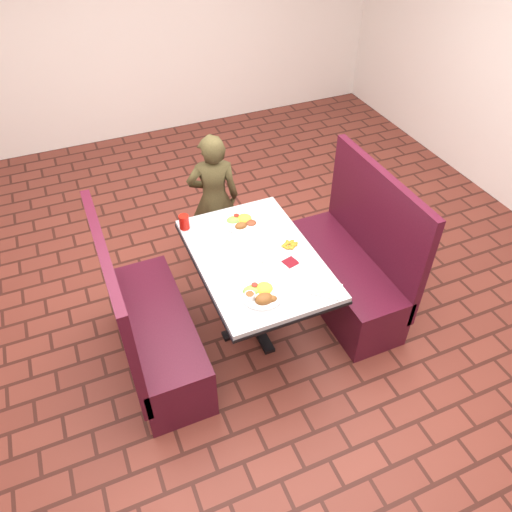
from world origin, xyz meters
The scene contains 15 objects.
room centered at (0.00, 0.00, 1.91)m, with size 7.00×7.04×2.82m.
dining_table centered at (0.00, 0.00, 0.65)m, with size 0.81×1.21×0.75m.
booth_bench_left centered at (-0.80, 0.00, 0.33)m, with size 0.47×1.20×1.17m.
booth_bench_right centered at (0.80, 0.00, 0.33)m, with size 0.47×1.20×1.17m.
diner_person centered at (0.03, 0.97, 0.59)m, with size 0.43×0.28×1.19m, color brown.
near_dinner_plate centered at (-0.12, -0.36, 0.78)m, with size 0.28×0.28×0.09m.
far_dinner_plate centered at (0.05, 0.38, 0.77)m, with size 0.27×0.27×0.07m.
plantain_plate centered at (0.26, 0.00, 0.76)m, with size 0.17×0.17×0.03m.
maroon_napkin centered at (0.19, -0.15, 0.75)m, with size 0.09×0.09×0.00m, color maroon.
spoon_utensil centered at (0.25, -0.13, 0.75)m, with size 0.01×0.12×0.00m, color silver.
red_tumbler centered at (-0.36, 0.49, 0.80)m, with size 0.07×0.07×0.11m, color red.
paper_napkin centered at (0.28, -0.47, 0.76)m, with size 0.19×0.14×0.01m, color white.
knife_utensil centered at (-0.09, -0.37, 0.76)m, with size 0.01×0.15×0.00m, color #B7B7BC.
fork_utensil centered at (-0.05, -0.40, 0.76)m, with size 0.01×0.16×0.00m, color silver.
lettuce_shreds centered at (0.04, 0.06, 0.75)m, with size 0.28×0.32×0.00m, color #8EC54F, non-canonical shape.
Camera 1 is at (-1.00, -2.35, 3.02)m, focal length 35.00 mm.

